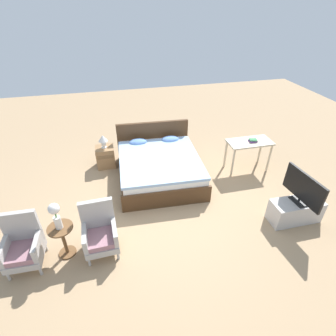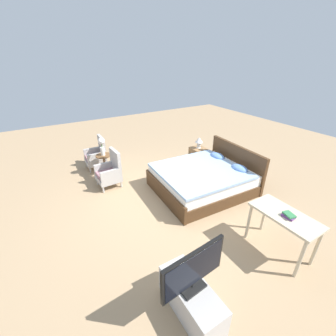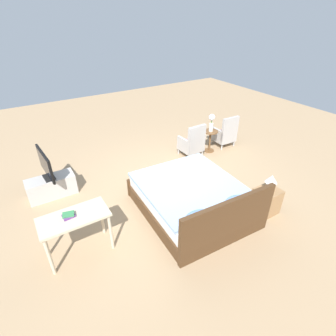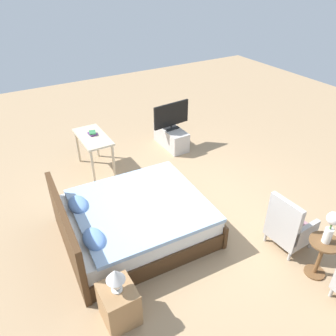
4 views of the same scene
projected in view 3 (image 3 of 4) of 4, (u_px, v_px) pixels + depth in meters
ground_plane at (166, 186)px, 5.93m from camera, size 16.00×16.00×0.00m
bed at (193, 199)px, 5.04m from camera, size 1.93×2.24×0.96m
armchair_by_window_left at (225, 134)px, 7.51m from camera, size 0.55×0.55×0.92m
armchair_by_window_right at (192, 143)px, 6.98m from camera, size 0.56×0.56×0.92m
side_table at (210, 139)px, 7.22m from camera, size 0.40×0.40×0.60m
flower_vase at (212, 121)px, 6.95m from camera, size 0.17×0.17×0.48m
nightstand at (266, 201)px, 5.06m from camera, size 0.44×0.41×0.52m
table_lamp at (271, 181)px, 4.81m from camera, size 0.22×0.22×0.33m
tv_stand at (52, 187)px, 5.54m from camera, size 0.96×0.40×0.44m
tv_flatscreen at (45, 165)px, 5.26m from camera, size 0.23×0.90×0.60m
vanity_desk at (75, 222)px, 4.01m from camera, size 1.04×0.52×0.76m
book_stack at (69, 215)px, 3.93m from camera, size 0.19×0.16×0.06m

